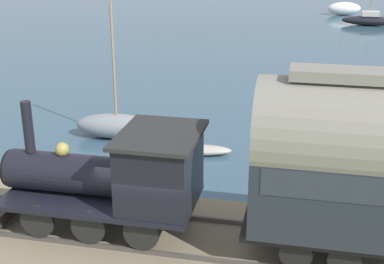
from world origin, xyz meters
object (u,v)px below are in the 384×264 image
object	(u,v)px
steam_locomotive	(121,174)
sailboat_white	(344,8)
sailboat_gray	(117,125)
rowboat_near_shore	(349,147)
sailboat_black	(370,20)
rowboat_off_pier	(196,150)

from	to	relation	value
steam_locomotive	sailboat_white	distance (m)	48.04
steam_locomotive	sailboat_gray	bearing A→B (deg)	21.10
rowboat_near_shore	sailboat_black	bearing A→B (deg)	-33.37
sailboat_black	rowboat_near_shore	size ratio (longest dim) A/B	2.57
rowboat_near_shore	rowboat_off_pier	distance (m)	5.92
sailboat_white	rowboat_near_shore	size ratio (longest dim) A/B	2.37
steam_locomotive	sailboat_gray	distance (m)	8.64
sailboat_gray	rowboat_off_pier	distance (m)	3.75
steam_locomotive	rowboat_off_pier	xyz separation A→B (m)	(6.82, -0.52, -2.01)
sailboat_black	rowboat_off_pier	size ratio (longest dim) A/B	2.08
rowboat_near_shore	rowboat_off_pier	world-z (taller)	rowboat_near_shore
sailboat_white	sailboat_gray	bearing A→B (deg)	151.58
sailboat_black	sailboat_white	size ratio (longest dim) A/B	1.09
sailboat_gray	rowboat_off_pier	bearing A→B (deg)	-110.20
sailboat_white	rowboat_near_shore	bearing A→B (deg)	164.72
sailboat_gray	rowboat_near_shore	xyz separation A→B (m)	(0.29, -9.33, -0.28)
rowboat_off_pier	sailboat_gray	bearing A→B (deg)	64.77
steam_locomotive	rowboat_off_pier	size ratio (longest dim) A/B	1.98
steam_locomotive	sailboat_gray	xyz separation A→B (m)	(7.91, 3.05, -1.66)
rowboat_near_shore	sailboat_white	bearing A→B (deg)	-29.35
steam_locomotive	sailboat_white	size ratio (longest dim) A/B	1.03
steam_locomotive	sailboat_white	xyz separation A→B (m)	(47.36, -7.89, -1.51)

